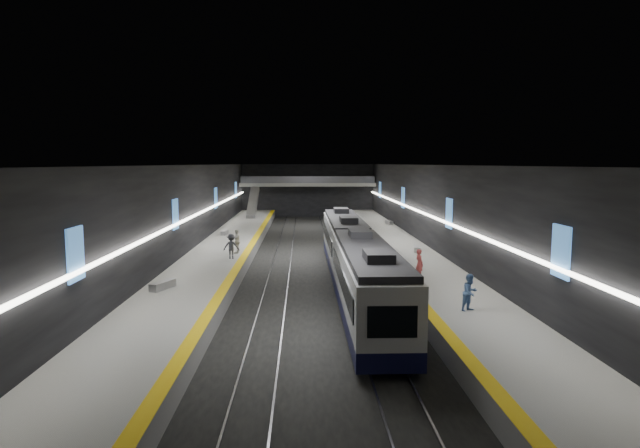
{
  "coord_description": "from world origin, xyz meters",
  "views": [
    {
      "loc": [
        -0.77,
        -46.5,
        8.14
      ],
      "look_at": [
        0.93,
        5.61,
        2.2
      ],
      "focal_mm": 30.0,
      "sensor_mm": 36.0,
      "label": 1
    }
  ],
  "objects_px": {
    "bench_left_far": "(224,233)",
    "bench_left_near": "(163,285)",
    "escalator": "(253,202)",
    "passenger_right_b": "(470,293)",
    "passenger_left_a": "(237,241)",
    "bench_right_far": "(389,223)",
    "train": "(353,256)",
    "passenger_right_a": "(419,264)",
    "bench_right_near": "(417,249)",
    "passenger_left_b": "(231,247)"
  },
  "relations": [
    {
      "from": "escalator",
      "to": "bench_left_near",
      "type": "height_order",
      "value": "escalator"
    },
    {
      "from": "escalator",
      "to": "bench_left_far",
      "type": "relative_size",
      "value": 4.5
    },
    {
      "from": "train",
      "to": "bench_left_near",
      "type": "relative_size",
      "value": 15.99
    },
    {
      "from": "bench_left_far",
      "to": "bench_right_near",
      "type": "xyz_separation_m",
      "value": [
        17.18,
        -10.88,
        -0.0
      ]
    },
    {
      "from": "passenger_right_a",
      "to": "passenger_left_b",
      "type": "height_order",
      "value": "passenger_left_b"
    },
    {
      "from": "train",
      "to": "passenger_left_a",
      "type": "relative_size",
      "value": 15.52
    },
    {
      "from": "bench_left_far",
      "to": "passenger_left_a",
      "type": "relative_size",
      "value": 0.92
    },
    {
      "from": "train",
      "to": "passenger_right_a",
      "type": "xyz_separation_m",
      "value": [
        3.93,
        -1.67,
        -0.27
      ]
    },
    {
      "from": "escalator",
      "to": "passenger_left_a",
      "type": "bearing_deg",
      "value": -87.13
    },
    {
      "from": "bench_left_near",
      "to": "passenger_right_a",
      "type": "height_order",
      "value": "passenger_right_a"
    },
    {
      "from": "bench_left_far",
      "to": "bench_right_far",
      "type": "relative_size",
      "value": 1.0
    },
    {
      "from": "bench_right_near",
      "to": "passenger_left_a",
      "type": "distance_m",
      "value": 14.53
    },
    {
      "from": "passenger_left_a",
      "to": "train",
      "type": "bearing_deg",
      "value": 52.57
    },
    {
      "from": "train",
      "to": "passenger_right_b",
      "type": "relative_size",
      "value": 16.51
    },
    {
      "from": "bench_left_near",
      "to": "bench_right_far",
      "type": "distance_m",
      "value": 36.7
    },
    {
      "from": "passenger_left_a",
      "to": "bench_left_far",
      "type": "bearing_deg",
      "value": -160.21
    },
    {
      "from": "passenger_left_b",
      "to": "bench_right_near",
      "type": "bearing_deg",
      "value": -165.52
    },
    {
      "from": "passenger_right_b",
      "to": "bench_left_far",
      "type": "bearing_deg",
      "value": 87.12
    },
    {
      "from": "bench_left_near",
      "to": "passenger_right_b",
      "type": "distance_m",
      "value": 16.86
    },
    {
      "from": "passenger_right_a",
      "to": "passenger_right_b",
      "type": "height_order",
      "value": "passenger_right_a"
    },
    {
      "from": "escalator",
      "to": "passenger_left_a",
      "type": "height_order",
      "value": "escalator"
    },
    {
      "from": "bench_right_near",
      "to": "passenger_left_a",
      "type": "relative_size",
      "value": 0.91
    },
    {
      "from": "bench_right_near",
      "to": "passenger_right_a",
      "type": "bearing_deg",
      "value": -90.18
    },
    {
      "from": "escalator",
      "to": "bench_right_near",
      "type": "bearing_deg",
      "value": -61.83
    },
    {
      "from": "escalator",
      "to": "bench_right_far",
      "type": "height_order",
      "value": "escalator"
    },
    {
      "from": "bench_right_far",
      "to": "passenger_left_a",
      "type": "bearing_deg",
      "value": -134.15
    },
    {
      "from": "passenger_right_a",
      "to": "passenger_left_b",
      "type": "bearing_deg",
      "value": 42.79
    },
    {
      "from": "bench_right_near",
      "to": "bench_right_far",
      "type": "height_order",
      "value": "bench_right_far"
    },
    {
      "from": "bench_right_near",
      "to": "bench_right_far",
      "type": "bearing_deg",
      "value": 98.76
    },
    {
      "from": "train",
      "to": "bench_right_far",
      "type": "relative_size",
      "value": 16.85
    },
    {
      "from": "bench_left_far",
      "to": "passenger_left_b",
      "type": "distance_m",
      "value": 13.98
    },
    {
      "from": "passenger_left_a",
      "to": "bench_right_far",
      "type": "bearing_deg",
      "value": 148.77
    },
    {
      "from": "escalator",
      "to": "passenger_right_b",
      "type": "height_order",
      "value": "escalator"
    },
    {
      "from": "bench_left_far",
      "to": "passenger_left_a",
      "type": "distance_m",
      "value": 11.67
    },
    {
      "from": "bench_right_far",
      "to": "passenger_right_a",
      "type": "relative_size",
      "value": 0.96
    },
    {
      "from": "train",
      "to": "passenger_right_a",
      "type": "bearing_deg",
      "value": -23.04
    },
    {
      "from": "bench_right_far",
      "to": "bench_right_near",
      "type": "bearing_deg",
      "value": -98.96
    },
    {
      "from": "passenger_right_b",
      "to": "passenger_left_a",
      "type": "relative_size",
      "value": 0.94
    },
    {
      "from": "train",
      "to": "bench_right_far",
      "type": "xyz_separation_m",
      "value": [
        6.89,
        28.03,
        -0.98
      ]
    },
    {
      "from": "bench_right_far",
      "to": "passenger_left_a",
      "type": "height_order",
      "value": "passenger_left_a"
    },
    {
      "from": "bench_left_near",
      "to": "bench_left_far",
      "type": "distance_m",
      "value": 23.38
    },
    {
      "from": "bench_right_near",
      "to": "passenger_left_a",
      "type": "bearing_deg",
      "value": -166.88
    },
    {
      "from": "bench_left_near",
      "to": "passenger_right_b",
      "type": "xyz_separation_m",
      "value": [
        16.07,
        -5.07,
        0.68
      ]
    },
    {
      "from": "train",
      "to": "passenger_right_b",
      "type": "height_order",
      "value": "train"
    },
    {
      "from": "bench_left_near",
      "to": "bench_left_far",
      "type": "xyz_separation_m",
      "value": [
        0.1,
        23.38,
        -0.01
      ]
    },
    {
      "from": "escalator",
      "to": "passenger_right_b",
      "type": "xyz_separation_m",
      "value": [
        14.81,
        -47.49,
        -0.99
      ]
    },
    {
      "from": "train",
      "to": "bench_left_far",
      "type": "relative_size",
      "value": 16.91
    },
    {
      "from": "escalator",
      "to": "bench_right_far",
      "type": "xyz_separation_m",
      "value": [
        16.89,
        -10.52,
        -1.68
      ]
    },
    {
      "from": "bench_left_far",
      "to": "bench_right_near",
      "type": "height_order",
      "value": "bench_left_far"
    },
    {
      "from": "bench_left_far",
      "to": "bench_left_near",
      "type": "bearing_deg",
      "value": -89.1
    }
  ]
}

